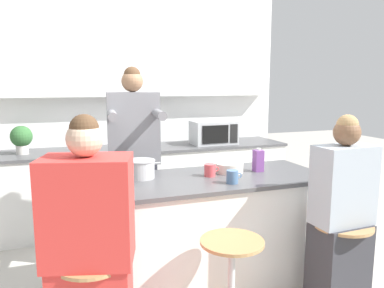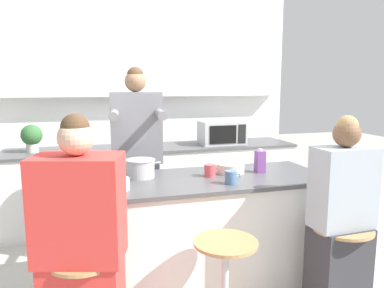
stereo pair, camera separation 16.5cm
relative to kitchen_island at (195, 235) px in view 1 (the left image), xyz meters
name	(u,v)px [view 1 (the left image)]	position (x,y,z in m)	size (l,w,h in m)	color
wall_back	(140,88)	(0.00, 1.92, 1.09)	(3.56, 0.22, 2.70)	white
back_counter	(148,184)	(0.00, 1.59, -0.01)	(3.31, 0.68, 0.88)	white
kitchen_island	(195,235)	(0.00, 0.00, 0.00)	(2.04, 0.76, 0.90)	black
bar_stool_center	(231,285)	(0.00, -0.64, -0.08)	(0.39, 0.39, 0.67)	tan
bar_stool_rightmost	(340,265)	(0.81, -0.65, -0.08)	(0.39, 0.39, 0.67)	tan
person_cooking	(135,171)	(-0.35, 0.57, 0.40)	(0.49, 0.59, 1.74)	#383842
person_wrapped_blanket	(90,259)	(-0.82, -0.64, 0.23)	(0.51, 0.40, 1.45)	red
person_seated_near	(341,228)	(0.81, -0.64, 0.18)	(0.40, 0.28, 1.40)	#333338
cooking_pot	(140,169)	(-0.38, 0.15, 0.51)	(0.31, 0.22, 0.14)	#B7BABC
fruit_bowl	(229,168)	(0.32, 0.09, 0.48)	(0.22, 0.22, 0.08)	silver
mixing_bowl_steel	(114,186)	(-0.62, -0.13, 0.48)	(0.24, 0.24, 0.07)	silver
coffee_cup_near	(210,170)	(0.13, 0.03, 0.49)	(0.12, 0.09, 0.09)	#DB4C51
coffee_cup_far	(232,177)	(0.20, -0.22, 0.49)	(0.12, 0.08, 0.09)	#4C7099
juice_carton	(258,161)	(0.56, 0.05, 0.53)	(0.07, 0.07, 0.19)	#7A428E
microwave	(214,133)	(0.80, 1.54, 0.57)	(0.52, 0.33, 0.27)	#B2B5B7
potted_plant	(21,138)	(-1.31, 1.59, 0.60)	(0.22, 0.22, 0.29)	beige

